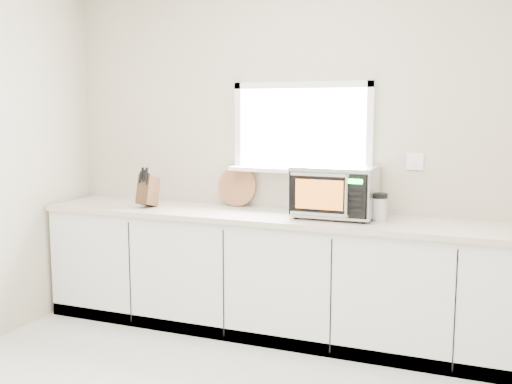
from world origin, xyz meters
The scene contains 7 objects.
back_wall centered at (0.00, 2.00, 1.36)m, with size 4.00×0.17×2.70m.
cabinets centered at (0.00, 1.70, 0.44)m, with size 3.92×0.60×0.88m, color white.
countertop centered at (0.00, 1.69, 0.90)m, with size 3.92×0.64×0.04m, color beige.
microwave centered at (0.33, 1.75, 1.11)m, with size 0.58×0.48×0.37m.
knife_block centered at (-1.16, 1.62, 1.06)m, with size 0.11×0.23×0.32m.
cutting_board centered at (-0.52, 1.94, 1.08)m, with size 0.32×0.32×0.02m, color #97583A.
coffee_grinder centered at (0.65, 1.72, 1.02)m, with size 0.12×0.12×0.20m.
Camera 1 is at (1.38, -2.42, 1.70)m, focal length 42.00 mm.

